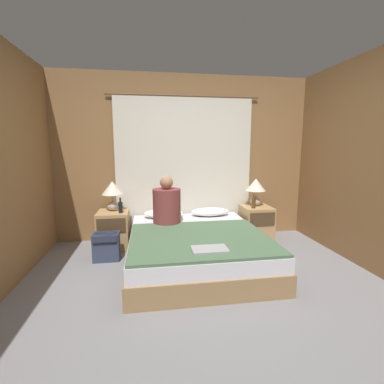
{
  "coord_description": "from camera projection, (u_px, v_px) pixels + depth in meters",
  "views": [
    {
      "loc": [
        -0.55,
        -2.36,
        1.43
      ],
      "look_at": [
        0.0,
        1.16,
        0.84
      ],
      "focal_mm": 26.0,
      "sensor_mm": 36.0,
      "label": 1
    }
  ],
  "objects": [
    {
      "name": "beer_bottle_on_right_stand",
      "position": [
        254.0,
        203.0,
        4.11
      ],
      "size": [
        0.06,
        0.06,
        0.21
      ],
      "color": "#513819",
      "rests_on": "nightstand_right"
    },
    {
      "name": "lamp_left",
      "position": [
        113.0,
        191.0,
        3.92
      ],
      "size": [
        0.3,
        0.3,
        0.42
      ],
      "color": "#B2A899",
      "rests_on": "nightstand_left"
    },
    {
      "name": "pillow_left",
      "position": [
        163.0,
        213.0,
        4.1
      ],
      "size": [
        0.58,
        0.31,
        0.12
      ],
      "color": "white",
      "rests_on": "bed"
    },
    {
      "name": "laptop_on_bed",
      "position": [
        210.0,
        249.0,
        2.73
      ],
      "size": [
        0.35,
        0.22,
        0.02
      ],
      "color": "#9EA0A5",
      "rests_on": "blanket_on_bed"
    },
    {
      "name": "ground_plane",
      "position": [
        211.0,
        300.0,
        2.62
      ],
      "size": [
        16.0,
        16.0,
        0.0
      ],
      "primitive_type": "plane",
      "color": "gray"
    },
    {
      "name": "curtain_panel",
      "position": [
        185.0,
        169.0,
        4.29
      ],
      "size": [
        2.29,
        0.02,
        2.18
      ],
      "color": "silver",
      "rests_on": "ground_plane"
    },
    {
      "name": "backpack_on_floor",
      "position": [
        106.0,
        245.0,
        3.51
      ],
      "size": [
        0.32,
        0.22,
        0.36
      ],
      "color": "#333D56",
      "rests_on": "ground_plane"
    },
    {
      "name": "pillow_right",
      "position": [
        210.0,
        212.0,
        4.2
      ],
      "size": [
        0.58,
        0.31,
        0.12
      ],
      "color": "white",
      "rests_on": "bed"
    },
    {
      "name": "beer_bottle_on_left_stand",
      "position": [
        121.0,
        207.0,
        3.82
      ],
      "size": [
        0.06,
        0.06,
        0.21
      ],
      "color": "black",
      "rests_on": "nightstand_left"
    },
    {
      "name": "person_left_in_bed",
      "position": [
        167.0,
        205.0,
        3.71
      ],
      "size": [
        0.37,
        0.37,
        0.65
      ],
      "color": "brown",
      "rests_on": "bed"
    },
    {
      "name": "lamp_right",
      "position": [
        256.0,
        188.0,
        4.25
      ],
      "size": [
        0.3,
        0.3,
        0.42
      ],
      "color": "#B2A899",
      "rests_on": "nightstand_right"
    },
    {
      "name": "blanket_on_bed",
      "position": [
        200.0,
        238.0,
        3.12
      ],
      "size": [
        1.55,
        1.31,
        0.03
      ],
      "color": "#4C6B4C",
      "rests_on": "bed"
    },
    {
      "name": "nightstand_left",
      "position": [
        114.0,
        230.0,
        3.94
      ],
      "size": [
        0.43,
        0.47,
        0.53
      ],
      "color": "tan",
      "rests_on": "ground_plane"
    },
    {
      "name": "wall_back",
      "position": [
        184.0,
        158.0,
        4.32
      ],
      "size": [
        4.0,
        0.06,
        2.5
      ],
      "color": "olive",
      "rests_on": "ground_plane"
    },
    {
      "name": "nightstand_right",
      "position": [
        256.0,
        223.0,
        4.27
      ],
      "size": [
        0.43,
        0.47,
        0.53
      ],
      "color": "tan",
      "rests_on": "ground_plane"
    },
    {
      "name": "bed",
      "position": [
        196.0,
        248.0,
        3.43
      ],
      "size": [
        1.61,
        1.94,
        0.39
      ],
      "color": "#99754C",
      "rests_on": "ground_plane"
    }
  ]
}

